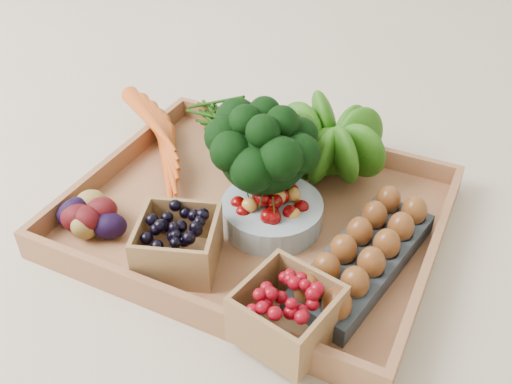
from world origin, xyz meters
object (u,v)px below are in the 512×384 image
at_px(tray, 256,218).
at_px(broccoli, 263,175).
at_px(egg_carton, 363,261).
at_px(cherry_bowl, 272,213).

distance_m(tray, broccoli, 0.08).
bearing_deg(egg_carton, cherry_bowl, 178.48).
bearing_deg(tray, cherry_bowl, -14.85).
xyz_separation_m(cherry_bowl, egg_carton, (0.15, -0.03, -0.00)).
relative_size(tray, broccoli, 3.22).
xyz_separation_m(broccoli, egg_carton, (0.18, -0.06, -0.05)).
bearing_deg(broccoli, cherry_bowl, -43.80).
relative_size(broccoli, egg_carton, 0.64).
distance_m(tray, cherry_bowl, 0.04).
relative_size(tray, cherry_bowl, 3.57).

